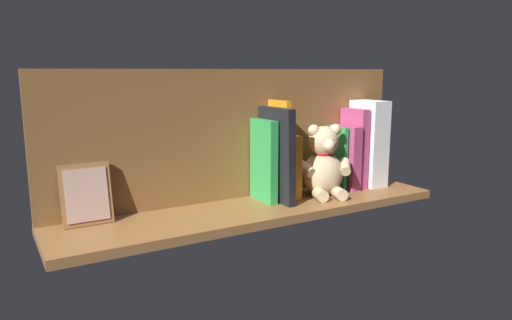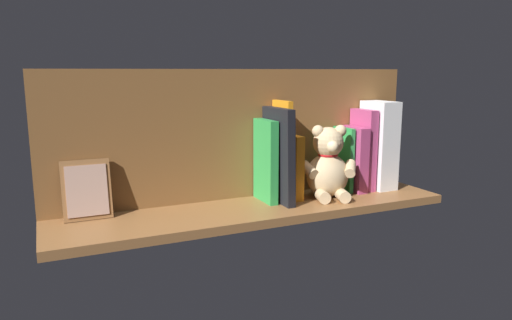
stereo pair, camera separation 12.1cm
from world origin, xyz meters
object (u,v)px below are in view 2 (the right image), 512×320
(dictionary_thick_white, at_px, (379,145))
(picture_frame_leaning, at_px, (87,190))
(teddy_bear, at_px, (329,166))
(book_0, at_px, (363,150))

(dictionary_thick_white, distance_m, picture_frame_leaning, 0.82)
(teddy_bear, bearing_deg, picture_frame_leaning, 10.73)
(dictionary_thick_white, bearing_deg, teddy_bear, 10.38)
(dictionary_thick_white, relative_size, teddy_bear, 1.28)
(dictionary_thick_white, xyz_separation_m, teddy_bear, (0.20, 0.04, -0.04))
(teddy_bear, bearing_deg, book_0, -146.43)
(book_0, height_order, picture_frame_leaning, book_0)
(dictionary_thick_white, bearing_deg, book_0, -7.25)
(dictionary_thick_white, height_order, teddy_bear, dictionary_thick_white)
(teddy_bear, distance_m, picture_frame_leaning, 0.63)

